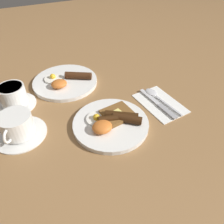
{
  "coord_description": "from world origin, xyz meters",
  "views": [
    {
      "loc": [
        -0.21,
        -0.46,
        0.5
      ],
      "look_at": [
        0.02,
        0.03,
        0.03
      ],
      "focal_mm": 35.0,
      "sensor_mm": 36.0,
      "label": 1
    }
  ],
  "objects_px": {
    "breakfast_plate_far": "(65,81)",
    "spoon": "(154,94)",
    "teacup_far": "(14,97)",
    "knife": "(159,105)",
    "breakfast_plate_near": "(112,122)",
    "teacup_near": "(17,127)"
  },
  "relations": [
    {
      "from": "breakfast_plate_far",
      "to": "spoon",
      "type": "height_order",
      "value": "breakfast_plate_far"
    },
    {
      "from": "breakfast_plate_far",
      "to": "teacup_far",
      "type": "bearing_deg",
      "value": -163.38
    },
    {
      "from": "knife",
      "to": "breakfast_plate_far",
      "type": "bearing_deg",
      "value": 36.63
    },
    {
      "from": "breakfast_plate_far",
      "to": "spoon",
      "type": "xyz_separation_m",
      "value": [
        0.28,
        -0.22,
        -0.0
      ]
    },
    {
      "from": "breakfast_plate_far",
      "to": "teacup_far",
      "type": "distance_m",
      "value": 0.21
    },
    {
      "from": "breakfast_plate_near",
      "to": "knife",
      "type": "height_order",
      "value": "breakfast_plate_near"
    },
    {
      "from": "breakfast_plate_near",
      "to": "teacup_far",
      "type": "height_order",
      "value": "teacup_far"
    },
    {
      "from": "knife",
      "to": "spoon",
      "type": "distance_m",
      "value": 0.06
    },
    {
      "from": "spoon",
      "to": "teacup_far",
      "type": "bearing_deg",
      "value": 62.38
    },
    {
      "from": "knife",
      "to": "spoon",
      "type": "bearing_deg",
      "value": -21.87
    },
    {
      "from": "breakfast_plate_near",
      "to": "breakfast_plate_far",
      "type": "height_order",
      "value": "same"
    },
    {
      "from": "teacup_far",
      "to": "spoon",
      "type": "bearing_deg",
      "value": -18.99
    },
    {
      "from": "breakfast_plate_near",
      "to": "spoon",
      "type": "xyz_separation_m",
      "value": [
        0.21,
        0.07,
        -0.01
      ]
    },
    {
      "from": "breakfast_plate_near",
      "to": "teacup_far",
      "type": "bearing_deg",
      "value": 138.42
    },
    {
      "from": "spoon",
      "to": "knife",
      "type": "bearing_deg",
      "value": 156.12
    },
    {
      "from": "teacup_near",
      "to": "knife",
      "type": "bearing_deg",
      "value": -7.78
    },
    {
      "from": "breakfast_plate_far",
      "to": "teacup_near",
      "type": "height_order",
      "value": "teacup_near"
    },
    {
      "from": "breakfast_plate_near",
      "to": "spoon",
      "type": "height_order",
      "value": "breakfast_plate_near"
    },
    {
      "from": "teacup_near",
      "to": "teacup_far",
      "type": "distance_m",
      "value": 0.16
    },
    {
      "from": "teacup_near",
      "to": "teacup_far",
      "type": "relative_size",
      "value": 1.15
    },
    {
      "from": "teacup_near",
      "to": "teacup_far",
      "type": "height_order",
      "value": "teacup_far"
    },
    {
      "from": "teacup_far",
      "to": "spoon",
      "type": "relative_size",
      "value": 0.77
    }
  ]
}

